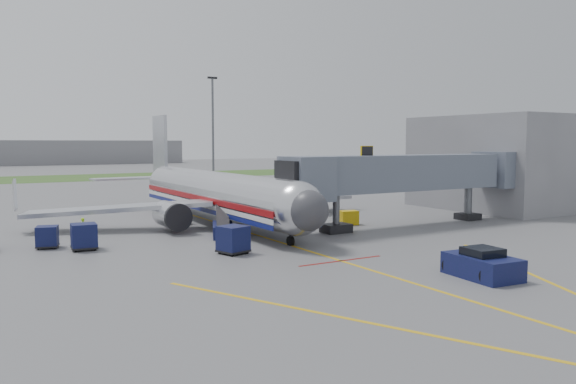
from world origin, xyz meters
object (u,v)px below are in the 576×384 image
belt_loader (223,229)px  pushback_tug (482,265)px  airliner (215,193)px  ramp_worker (84,228)px

belt_loader → pushback_tug: bearing=-71.4°
airliner → ramp_worker: size_ratio=24.00×
ramp_worker → airliner: bearing=-47.8°
pushback_tug → ramp_worker: bearing=123.3°
airliner → pushback_tug: (4.00, -26.45, -1.97)m
belt_loader → airliner: bearing=71.1°
airliner → belt_loader: 7.94m
airliner → belt_loader: airliner is taller
pushback_tug → airliner: bearing=98.6°
pushback_tug → belt_loader: (-6.48, 19.21, -0.11)m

